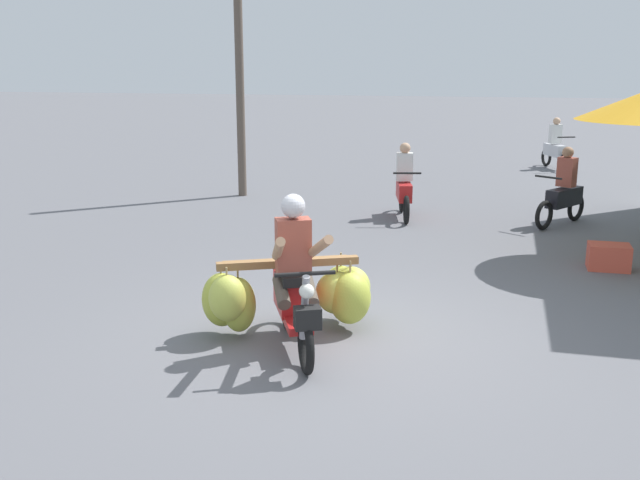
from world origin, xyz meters
name	(u,v)px	position (x,y,z in m)	size (l,w,h in m)	color
ground_plane	(338,339)	(0.00, 0.00, 0.00)	(120.00, 120.00, 0.00)	slate
motorbike_main_loaded	(298,292)	(-0.44, 0.00, 0.48)	(1.85, 2.02, 1.58)	black
motorbike_distant_ahead_left	(404,187)	(-0.19, 6.37, 0.57)	(0.59, 1.60, 1.40)	black
motorbike_distant_ahead_right	(555,148)	(2.95, 13.92, 0.57)	(0.80, 1.52, 1.40)	black
motorbike_distant_far_ahead	(564,194)	(2.66, 6.41, 0.57)	(0.97, 1.40, 1.40)	black
produce_crate	(609,257)	(3.09, 3.52, 0.18)	(0.56, 0.40, 0.36)	#CC4C38
utility_pole	(240,73)	(-3.94, 7.80, 2.63)	(0.18, 0.18, 5.26)	brown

